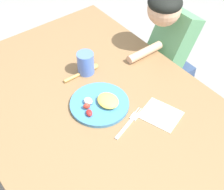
# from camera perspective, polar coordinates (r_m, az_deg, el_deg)

# --- Properties ---
(dining_table) EXTENTS (1.43, 0.94, 0.72)m
(dining_table) POSITION_cam_1_polar(r_m,az_deg,el_deg) (1.41, -2.00, -4.58)
(dining_table) COLOR olive
(dining_table) RESTS_ON ground_plane
(plate) EXTENTS (0.25, 0.25, 0.04)m
(plate) POSITION_cam_1_polar(r_m,az_deg,el_deg) (1.37, -2.06, -1.47)
(plate) COLOR teal
(plate) RESTS_ON dining_table
(fork) EXTENTS (0.08, 0.19, 0.01)m
(fork) POSITION_cam_1_polar(r_m,az_deg,el_deg) (1.32, 3.05, -4.90)
(fork) COLOR silver
(fork) RESTS_ON dining_table
(spoon) EXTENTS (0.04, 0.19, 0.02)m
(spoon) POSITION_cam_1_polar(r_m,az_deg,el_deg) (1.53, -4.64, 4.26)
(spoon) COLOR tan
(spoon) RESTS_ON dining_table
(drinking_cup) EXTENTS (0.08, 0.08, 0.11)m
(drinking_cup) POSITION_cam_1_polar(r_m,az_deg,el_deg) (1.50, -4.65, 5.60)
(drinking_cup) COLOR #5376D4
(drinking_cup) RESTS_ON dining_table
(person) EXTENTS (0.19, 0.43, 1.02)m
(person) POSITION_cam_1_polar(r_m,az_deg,el_deg) (1.86, 9.89, 4.92)
(person) COLOR #354A71
(person) RESTS_ON ground_plane
(napkin) EXTENTS (0.19, 0.17, 0.00)m
(napkin) POSITION_cam_1_polar(r_m,az_deg,el_deg) (1.36, 8.53, -3.43)
(napkin) COLOR white
(napkin) RESTS_ON dining_table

